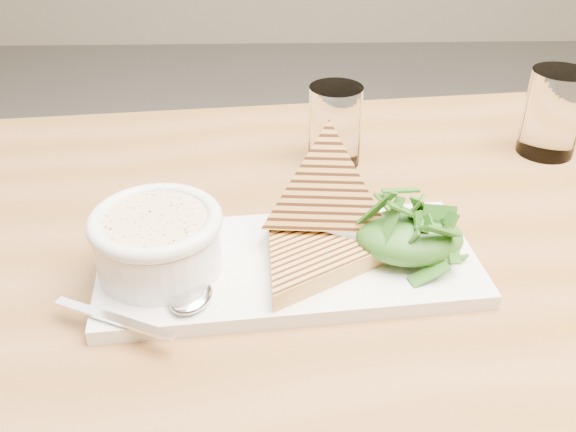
{
  "coord_description": "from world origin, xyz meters",
  "views": [
    {
      "loc": [
        -0.28,
        -0.51,
        1.13
      ],
      "look_at": [
        -0.26,
        -0.0,
        0.8
      ],
      "focal_mm": 40.0,
      "sensor_mm": 36.0,
      "label": 1
    }
  ],
  "objects_px": {
    "platter": "(289,264)",
    "glass_near": "(335,126)",
    "table_top": "(394,268)",
    "glass_far": "(553,113)",
    "soup_bowl": "(159,248)"
  },
  "relations": [
    {
      "from": "glass_far",
      "to": "soup_bowl",
      "type": "bearing_deg",
      "value": -151.06
    },
    {
      "from": "glass_near",
      "to": "glass_far",
      "type": "bearing_deg",
      "value": 3.99
    },
    {
      "from": "table_top",
      "to": "glass_near",
      "type": "relative_size",
      "value": 11.72
    },
    {
      "from": "soup_bowl",
      "to": "glass_far",
      "type": "height_order",
      "value": "glass_far"
    },
    {
      "from": "glass_near",
      "to": "glass_far",
      "type": "height_order",
      "value": "glass_far"
    },
    {
      "from": "platter",
      "to": "glass_near",
      "type": "distance_m",
      "value": 0.23
    },
    {
      "from": "table_top",
      "to": "soup_bowl",
      "type": "xyz_separation_m",
      "value": [
        -0.23,
        -0.04,
        0.06
      ]
    },
    {
      "from": "table_top",
      "to": "platter",
      "type": "relative_size",
      "value": 3.24
    },
    {
      "from": "glass_near",
      "to": "glass_far",
      "type": "xyz_separation_m",
      "value": [
        0.28,
        0.02,
        0.0
      ]
    },
    {
      "from": "soup_bowl",
      "to": "table_top",
      "type": "bearing_deg",
      "value": 9.64
    },
    {
      "from": "glass_near",
      "to": "platter",
      "type": "bearing_deg",
      "value": -105.73
    },
    {
      "from": "platter",
      "to": "soup_bowl",
      "type": "height_order",
      "value": "soup_bowl"
    },
    {
      "from": "platter",
      "to": "glass_near",
      "type": "height_order",
      "value": "glass_near"
    },
    {
      "from": "platter",
      "to": "glass_near",
      "type": "relative_size",
      "value": 3.62
    },
    {
      "from": "soup_bowl",
      "to": "glass_far",
      "type": "relative_size",
      "value": 1.05
    }
  ]
}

